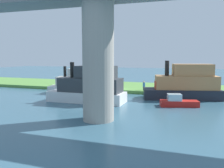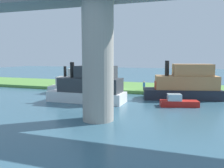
{
  "view_description": "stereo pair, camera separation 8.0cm",
  "coord_description": "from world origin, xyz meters",
  "views": [
    {
      "loc": [
        -12.24,
        35.8,
        5.76
      ],
      "look_at": [
        -1.28,
        5.0,
        2.0
      ],
      "focal_mm": 39.53,
      "sensor_mm": 36.0,
      "label": 1
    },
    {
      "loc": [
        -12.31,
        35.77,
        5.76
      ],
      "look_at": [
        -1.28,
        5.0,
        2.0
      ],
      "focal_mm": 39.53,
      "sensor_mm": 36.0,
      "label": 2
    }
  ],
  "objects": [
    {
      "name": "motorboat_red",
      "position": [
        5.61,
        1.82,
        1.53
      ],
      "size": [
        8.49,
        4.4,
        4.14
      ],
      "color": "white",
      "rests_on": "ground"
    },
    {
      "name": "person_on_bank",
      "position": [
        -4.28,
        -1.23,
        1.2
      ],
      "size": [
        0.4,
        0.4,
        1.39
      ],
      "color": "#2D334C",
      "rests_on": "grassy_bank"
    },
    {
      "name": "bridge_pylon",
      "position": [
        -3.84,
        15.8,
        5.21
      ],
      "size": [
        2.77,
        2.77,
        10.43
      ],
      "primitive_type": "cylinder",
      "color": "#9E998E",
      "rests_on": "ground"
    },
    {
      "name": "riverboat_paddlewheel",
      "position": [
        0.68,
        8.1,
        1.84
      ],
      "size": [
        9.74,
        3.33,
        4.96
      ],
      "color": "white",
      "rests_on": "ground"
    },
    {
      "name": "grassy_bank",
      "position": [
        0.0,
        -6.0,
        0.25
      ],
      "size": [
        80.0,
        12.0,
        0.5
      ],
      "primitive_type": "cube",
      "color": "#5B9342",
      "rests_on": "ground"
    },
    {
      "name": "houseboat_blue",
      "position": [
        -10.42,
        1.8,
        1.89
      ],
      "size": [
        10.52,
        5.72,
        5.11
      ],
      "color": "#1E232D",
      "rests_on": "ground"
    },
    {
      "name": "motorboat_white",
      "position": [
        -10.06,
        7.14,
        0.51
      ],
      "size": [
        4.51,
        2.62,
        1.42
      ],
      "color": "red",
      "rests_on": "ground"
    },
    {
      "name": "mooring_post",
      "position": [
        1.91,
        -0.82,
        0.96
      ],
      "size": [
        0.2,
        0.2,
        0.93
      ],
      "primitive_type": "cylinder",
      "color": "brown",
      "rests_on": "grassy_bank"
    },
    {
      "name": "ground_plane",
      "position": [
        0.0,
        0.0,
        0.0
      ],
      "size": [
        160.0,
        160.0,
        0.0
      ],
      "primitive_type": "plane",
      "color": "#386075"
    }
  ]
}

